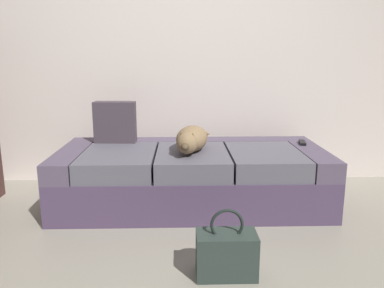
% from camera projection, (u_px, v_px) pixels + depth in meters
% --- Properties ---
extents(ground_plane, '(10.00, 10.00, 0.00)m').
position_uv_depth(ground_plane, '(198.00, 281.00, 2.01)').
color(ground_plane, gray).
extents(back_wall, '(6.40, 0.10, 2.80)m').
position_uv_depth(back_wall, '(190.00, 28.00, 3.45)').
color(back_wall, beige).
rests_on(back_wall, ground).
extents(couch, '(2.06, 0.93, 0.45)m').
position_uv_depth(couch, '(192.00, 176.00, 3.05)').
color(couch, '#493855').
rests_on(couch, ground).
extents(dog_tan, '(0.31, 0.55, 0.19)m').
position_uv_depth(dog_tan, '(191.00, 139.00, 2.89)').
color(dog_tan, olive).
rests_on(dog_tan, couch).
extents(tv_remote, '(0.07, 0.16, 0.02)m').
position_uv_depth(tv_remote, '(302.00, 143.00, 3.16)').
color(tv_remote, black).
rests_on(tv_remote, couch).
extents(throw_pillow, '(0.35, 0.14, 0.34)m').
position_uv_depth(throw_pillow, '(115.00, 122.00, 3.20)').
color(throw_pillow, '#403740').
rests_on(throw_pillow, couch).
extents(handbag, '(0.32, 0.18, 0.38)m').
position_uv_depth(handbag, '(226.00, 253.00, 2.04)').
color(handbag, '#2A3732').
rests_on(handbag, ground).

